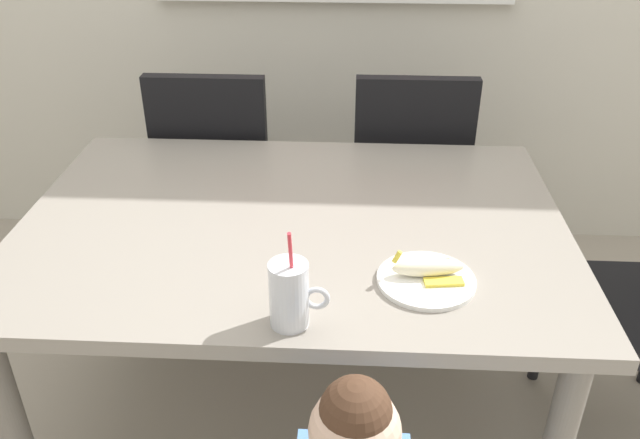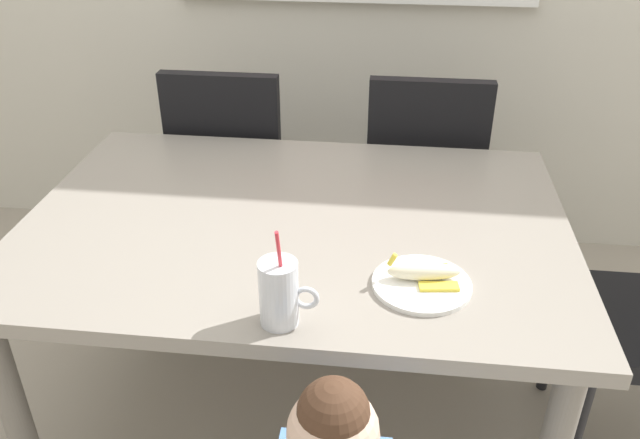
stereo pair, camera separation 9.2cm
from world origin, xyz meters
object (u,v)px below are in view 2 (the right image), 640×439
Objects in this scene: dining_table at (296,245)px; dining_chair_left at (233,170)px; dining_chair_right at (422,177)px; snack_plate at (422,284)px; peeled_banana at (425,272)px; milk_cup at (279,296)px.

dining_table is 0.79m from dining_chair_left.
snack_plate is (-0.04, -1.00, 0.22)m from dining_chair_right.
dining_chair_right is (0.73, 0.02, 0.00)m from dining_chair_left.
peeled_banana reaches higher than dining_table.
dining_table is at bearing 62.60° from dining_chair_right.
milk_cup reaches higher than peeled_banana.
peeled_banana is at bearing 88.26° from dining_chair_right.
dining_table is 1.54× the size of dining_chair_right.
peeled_banana is (-0.03, -0.99, 0.24)m from dining_chair_right.
snack_plate is (0.30, 0.16, -0.06)m from milk_cup.
milk_cup is at bearing 73.79° from dining_chair_right.
dining_chair_left is 4.17× the size of snack_plate.
milk_cup is at bearing -151.50° from snack_plate.
dining_table is 8.48× the size of peeled_banana.
dining_chair_right is 1.02m from peeled_banana.
dining_table is 6.42× the size of snack_plate.
milk_cup reaches higher than dining_table.
dining_table is at bearing 94.52° from milk_cup.
peeled_banana is at bearing 29.88° from milk_cup.
milk_cup is 1.43× the size of peeled_banana.
dining_table is 0.45m from snack_plate.
dining_chair_left is 0.73m from dining_chair_right.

